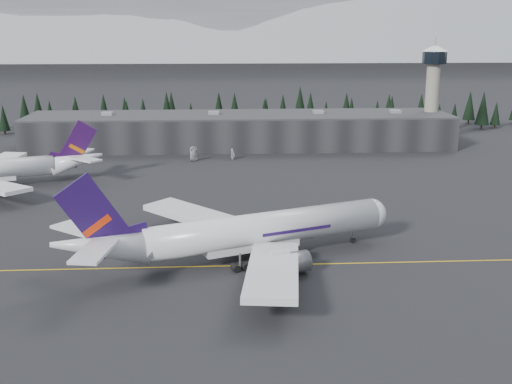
{
  "coord_description": "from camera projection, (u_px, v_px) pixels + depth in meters",
  "views": [
    {
      "loc": [
        -8.08,
        -118.46,
        44.86
      ],
      "look_at": [
        0.0,
        20.0,
        9.0
      ],
      "focal_mm": 45.0,
      "sensor_mm": 36.0,
      "label": 1
    }
  ],
  "objects": [
    {
      "name": "taxiline",
      "position": [
        263.0,
        265.0,
        124.25
      ],
      "size": [
        400.0,
        0.4,
        0.02
      ],
      "primitive_type": "cube",
      "color": "gold",
      "rests_on": "ground"
    },
    {
      "name": "mountain_ridge",
      "position": [
        223.0,
        54.0,
        1092.7
      ],
      "size": [
        4400.0,
        900.0,
        420.0
      ],
      "primitive_type": null,
      "color": "white",
      "rests_on": "ground"
    },
    {
      "name": "jet_main",
      "position": [
        237.0,
        233.0,
        124.93
      ],
      "size": [
        67.49,
        60.27,
        20.57
      ],
      "rotation": [
        0.0,
        0.0,
        0.37
      ],
      "color": "silver",
      "rests_on": "ground"
    },
    {
      "name": "ground",
      "position": [
        262.0,
        262.0,
        126.18
      ],
      "size": [
        1400.0,
        1400.0,
        0.0
      ],
      "primitive_type": "plane",
      "color": "black",
      "rests_on": "ground"
    },
    {
      "name": "terminal",
      "position": [
        240.0,
        130.0,
        245.42
      ],
      "size": [
        160.0,
        30.0,
        12.6
      ],
      "color": "black",
      "rests_on": "ground"
    },
    {
      "name": "gse_vehicle_b",
      "position": [
        233.0,
        157.0,
        223.16
      ],
      "size": [
        4.06,
        2.08,
        1.32
      ],
      "primitive_type": "imported",
      "rotation": [
        0.0,
        0.0,
        -1.43
      ],
      "color": "silver",
      "rests_on": "ground"
    },
    {
      "name": "gse_vehicle_a",
      "position": [
        193.0,
        159.0,
        220.26
      ],
      "size": [
        4.01,
        5.63,
        1.42
      ],
      "primitive_type": "imported",
      "rotation": [
        0.0,
        0.0,
        0.36
      ],
      "color": "silver",
      "rests_on": "ground"
    },
    {
      "name": "treeline",
      "position": [
        237.0,
        114.0,
        280.88
      ],
      "size": [
        360.0,
        20.0,
        15.0
      ],
      "primitive_type": "cube",
      "color": "black",
      "rests_on": "ground"
    },
    {
      "name": "control_tower",
      "position": [
        433.0,
        84.0,
        248.27
      ],
      "size": [
        10.0,
        10.0,
        37.7
      ],
      "color": "gray",
      "rests_on": "ground"
    }
  ]
}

